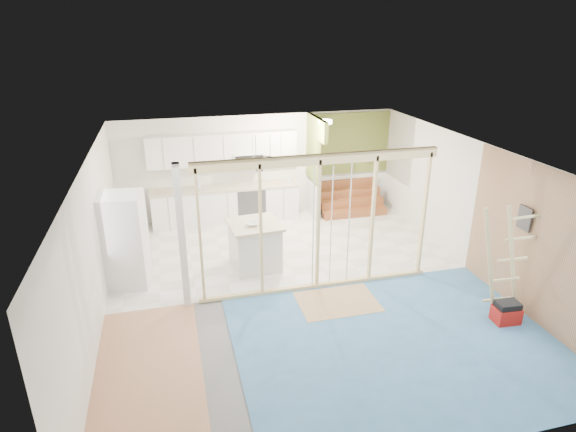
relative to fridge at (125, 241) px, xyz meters
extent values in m
cube|color=slate|center=(3.12, -1.04, -0.90)|extent=(7.00, 8.00, 0.01)
cube|color=white|center=(3.12, -1.04, 1.70)|extent=(7.00, 8.00, 0.01)
cube|color=white|center=(3.12, 2.96, 0.40)|extent=(7.00, 0.01, 2.60)
cube|color=white|center=(3.12, -5.04, 0.40)|extent=(7.00, 0.01, 2.60)
cube|color=white|center=(-0.38, -1.04, 0.40)|extent=(0.01, 8.00, 2.60)
cube|color=white|center=(6.62, -1.04, 0.40)|extent=(0.01, 8.00, 2.60)
cube|color=white|center=(3.12, 0.96, -0.89)|extent=(7.00, 4.00, 0.02)
cube|color=#4C83BA|center=(4.12, -3.04, -0.89)|extent=(5.00, 4.00, 0.02)
cube|color=tan|center=(0.37, -3.04, -0.89)|extent=(1.50, 4.00, 0.02)
cube|color=tan|center=(3.62, -1.64, -0.88)|extent=(1.40, 1.00, 0.01)
cube|color=beige|center=(3.42, -1.04, 1.60)|extent=(4.40, 0.09, 0.18)
cube|color=beige|center=(3.42, -1.04, -0.85)|extent=(4.40, 0.09, 0.06)
cube|color=silver|center=(1.02, -1.04, 0.40)|extent=(0.12, 0.14, 2.60)
cube|color=beige|center=(1.32, -1.04, 0.40)|extent=(0.04, 0.09, 2.40)
cube|color=beige|center=(2.37, -1.04, 0.40)|extent=(0.04, 0.09, 2.40)
cube|color=beige|center=(3.42, -1.04, 0.40)|extent=(0.05, 0.09, 2.40)
cube|color=beige|center=(4.47, -1.04, 0.40)|extent=(0.04, 0.09, 2.40)
cube|color=beige|center=(5.52, -1.04, 0.40)|extent=(0.04, 0.09, 2.40)
cylinder|color=silver|center=(3.32, -1.07, 0.32)|extent=(0.02, 0.02, 2.35)
cylinder|color=silver|center=(4.02, -1.02, 0.32)|extent=(0.02, 0.02, 2.35)
cylinder|color=silver|center=(3.67, -1.04, 0.32)|extent=(0.02, 0.02, 2.35)
cube|color=white|center=(2.22, 2.66, -0.46)|extent=(3.60, 0.60, 0.88)
cube|color=#BBAA92|center=(2.22, 2.66, 0.00)|extent=(3.66, 0.64, 0.05)
cube|color=white|center=(-0.08, 1.56, -0.46)|extent=(0.60, 1.60, 0.88)
cube|color=#BBAA92|center=(-0.08, 1.56, 0.00)|extent=(0.64, 1.64, 0.05)
cube|color=white|center=(2.22, 2.78, 0.95)|extent=(3.60, 0.34, 0.75)
cube|color=white|center=(2.82, 2.74, 0.65)|extent=(0.72, 0.38, 0.36)
cube|color=black|center=(2.82, 2.55, 0.65)|extent=(0.68, 0.02, 0.30)
cube|color=olive|center=(4.42, 2.51, 0.90)|extent=(0.10, 0.90, 1.60)
cube|color=white|center=(4.42, 2.51, -0.45)|extent=(0.10, 0.90, 0.90)
cube|color=olive|center=(4.42, 1.81, 1.45)|extent=(0.10, 0.50, 0.50)
cube|color=olive|center=(5.52, 2.93, 0.85)|extent=(2.20, 0.04, 1.60)
cube|color=white|center=(5.52, 2.93, -0.45)|extent=(2.20, 0.04, 0.90)
cube|color=#9C4A2D|center=(5.47, 2.16, -0.80)|extent=(1.70, 0.26, 0.20)
cube|color=#9C4A2D|center=(5.47, 2.42, -0.60)|extent=(1.70, 0.26, 0.20)
cube|color=#9C4A2D|center=(5.47, 2.68, -0.40)|extent=(1.70, 0.26, 0.20)
cube|color=#9C4A2D|center=(5.47, 2.94, -0.20)|extent=(1.70, 0.26, 0.20)
torus|color=black|center=(2.82, 0.86, 1.15)|extent=(0.52, 0.52, 0.02)
cylinder|color=black|center=(2.67, 0.86, 1.40)|extent=(0.01, 0.01, 0.50)
cylinder|color=black|center=(2.97, 0.86, 1.40)|extent=(0.01, 0.01, 0.50)
cylinder|color=#3B3B40|center=(2.72, 0.76, 1.00)|extent=(0.14, 0.14, 0.14)
cylinder|color=#3B3B40|center=(2.94, 0.96, 1.02)|extent=(0.12, 0.12, 0.12)
cube|color=tan|center=(6.60, -3.04, 0.40)|extent=(0.02, 4.00, 2.60)
cube|color=#3B3B40|center=(6.55, -2.44, 0.75)|extent=(0.04, 0.30, 0.40)
cylinder|color=#FFEABF|center=(4.52, 1.96, 1.64)|extent=(0.32, 0.32, 0.08)
cube|color=white|center=(-0.01, 0.00, 0.00)|extent=(0.87, 0.84, 1.81)
cube|color=#3B3B40|center=(0.37, 0.00, 0.00)|extent=(0.11, 0.72, 1.77)
cube|color=silver|center=(2.45, 0.06, -0.45)|extent=(0.96, 0.96, 0.90)
cube|color=#BBAA92|center=(2.45, 0.06, 0.05)|extent=(1.08, 1.08, 0.05)
imported|color=white|center=(2.41, -0.03, 0.10)|extent=(0.26, 0.26, 0.06)
imported|color=silver|center=(1.58, 2.64, 0.16)|extent=(0.12, 0.12, 0.27)
imported|color=silver|center=(3.82, 2.57, 0.13)|extent=(0.11, 0.11, 0.20)
cube|color=#9D140E|center=(6.12, -2.91, -0.76)|extent=(0.43, 0.33, 0.29)
cube|color=black|center=(6.12, -2.91, -0.56)|extent=(0.39, 0.29, 0.10)
cube|color=tan|center=(5.87, -2.62, 0.08)|extent=(0.44, 0.21, 1.94)
cube|color=tan|center=(6.30, -2.62, 0.08)|extent=(0.44, 0.21, 1.94)
cube|color=tan|center=(6.14, -2.62, -0.64)|extent=(0.45, 0.21, 0.13)
cube|color=tan|center=(6.22, -2.62, -0.26)|extent=(0.45, 0.21, 0.13)
cube|color=tan|center=(6.30, -2.62, 0.11)|extent=(0.45, 0.21, 0.13)
cube|color=tan|center=(6.37, -2.62, 0.48)|extent=(0.45, 0.21, 0.13)
cube|color=tan|center=(6.45, -2.62, 0.85)|extent=(0.45, 0.21, 0.13)
camera|label=1|loc=(0.92, -8.60, 3.72)|focal=30.00mm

